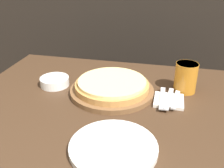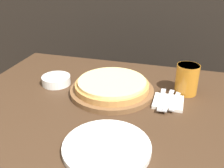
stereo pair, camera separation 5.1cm
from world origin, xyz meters
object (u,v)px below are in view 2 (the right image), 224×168
spoon (175,101)px  pizza_on_board (112,87)px  dinner_plate (107,147)px  dinner_knife (168,100)px  fork (162,99)px  beer_glass (187,78)px  side_bowl (56,80)px

spoon → pizza_on_board: bearing=174.6°
dinner_plate → dinner_knife: dinner_plate is taller
fork → spoon: 0.05m
beer_glass → dinner_plate: bearing=-116.0°
dinner_plate → spoon: size_ratio=1.75×
pizza_on_board → beer_glass: 0.30m
side_bowl → dinner_knife: 0.48m
dinner_plate → spoon: (0.17, 0.31, 0.01)m
dinner_plate → fork: bearing=68.9°
side_bowl → spoon: bearing=-4.1°
pizza_on_board → spoon: size_ratio=2.31×
spoon → dinner_knife: bearing=-180.0°
fork → pizza_on_board: bearing=173.3°
beer_glass → side_bowl: 0.55m
pizza_on_board → beer_glass: bearing=16.2°
dinner_plate → spoon: dinner_plate is taller
beer_glass → dinner_knife: (-0.06, -0.11, -0.05)m
beer_glass → fork: 0.14m
dinner_plate → fork: 0.34m
side_bowl → beer_glass: bearing=7.4°
fork → side_bowl: bearing=175.4°
side_bowl → spoon: size_ratio=0.83×
dinner_knife → beer_glass: bearing=61.3°
pizza_on_board → dinner_knife: 0.23m
dinner_plate → side_bowl: side_bowl is taller
fork → spoon: same height
beer_glass → dinner_plate: size_ratio=0.47×
side_bowl → fork: (0.46, -0.04, -0.00)m
pizza_on_board → spoon: bearing=-5.4°
pizza_on_board → dinner_knife: bearing=-5.9°
side_bowl → dinner_plate: bearing=-46.3°
dinner_plate → dinner_knife: (0.15, 0.31, 0.01)m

